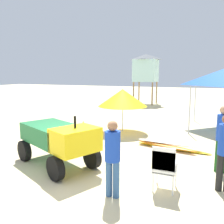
{
  "coord_description": "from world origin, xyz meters",
  "views": [
    {
      "loc": [
        2.96,
        -4.8,
        2.52
      ],
      "look_at": [
        -0.03,
        2.28,
        1.29
      ],
      "focal_mm": 38.45,
      "sensor_mm": 36.0,
      "label": 1
    }
  ],
  "objects_px": {
    "lifeguard_near_center": "(223,134)",
    "lifeguard_near_right": "(113,154)",
    "lifeguard_tower": "(146,68)",
    "beach_umbrella_left": "(123,98)",
    "traffic_cone_far": "(83,126)",
    "utility_cart": "(59,138)",
    "surfboard_pile": "(169,146)",
    "stacked_plastic_chairs": "(164,165)"
  },
  "relations": [
    {
      "from": "surfboard_pile",
      "to": "lifeguard_tower",
      "type": "distance_m",
      "value": 12.64
    },
    {
      "from": "utility_cart",
      "to": "surfboard_pile",
      "type": "relative_size",
      "value": 1.1
    },
    {
      "from": "utility_cart",
      "to": "traffic_cone_far",
      "type": "xyz_separation_m",
      "value": [
        -1.3,
        3.6,
        -0.53
      ]
    },
    {
      "from": "lifeguard_tower",
      "to": "beach_umbrella_left",
      "type": "bearing_deg",
      "value": -80.51
    },
    {
      "from": "stacked_plastic_chairs",
      "to": "traffic_cone_far",
      "type": "xyz_separation_m",
      "value": [
        -4.23,
        3.96,
        -0.35
      ]
    },
    {
      "from": "lifeguard_near_right",
      "to": "beach_umbrella_left",
      "type": "distance_m",
      "value": 5.68
    },
    {
      "from": "lifeguard_tower",
      "to": "beach_umbrella_left",
      "type": "distance_m",
      "value": 10.19
    },
    {
      "from": "stacked_plastic_chairs",
      "to": "lifeguard_near_center",
      "type": "height_order",
      "value": "lifeguard_near_center"
    },
    {
      "from": "utility_cart",
      "to": "lifeguard_tower",
      "type": "relative_size",
      "value": 0.69
    },
    {
      "from": "lifeguard_tower",
      "to": "traffic_cone_far",
      "type": "bearing_deg",
      "value": -89.24
    },
    {
      "from": "utility_cart",
      "to": "surfboard_pile",
      "type": "xyz_separation_m",
      "value": [
        2.55,
        2.67,
        -0.67
      ]
    },
    {
      "from": "lifeguard_near_center",
      "to": "lifeguard_near_right",
      "type": "relative_size",
      "value": 1.08
    },
    {
      "from": "stacked_plastic_chairs",
      "to": "lifeguard_near_right",
      "type": "xyz_separation_m",
      "value": [
        -0.93,
        -0.64,
        0.31
      ]
    },
    {
      "from": "beach_umbrella_left",
      "to": "stacked_plastic_chairs",
      "type": "bearing_deg",
      "value": -60.18
    },
    {
      "from": "utility_cart",
      "to": "traffic_cone_far",
      "type": "height_order",
      "value": "utility_cart"
    },
    {
      "from": "surfboard_pile",
      "to": "stacked_plastic_chairs",
      "type": "bearing_deg",
      "value": -82.62
    },
    {
      "from": "stacked_plastic_chairs",
      "to": "lifeguard_tower",
      "type": "height_order",
      "value": "lifeguard_tower"
    },
    {
      "from": "surfboard_pile",
      "to": "lifeguard_tower",
      "type": "relative_size",
      "value": 0.62
    },
    {
      "from": "surfboard_pile",
      "to": "beach_umbrella_left",
      "type": "height_order",
      "value": "beach_umbrella_left"
    },
    {
      "from": "lifeguard_tower",
      "to": "lifeguard_near_center",
      "type": "bearing_deg",
      "value": -67.09
    },
    {
      "from": "traffic_cone_far",
      "to": "surfboard_pile",
      "type": "bearing_deg",
      "value": -13.57
    },
    {
      "from": "utility_cart",
      "to": "lifeguard_near_center",
      "type": "bearing_deg",
      "value": 16.88
    },
    {
      "from": "beach_umbrella_left",
      "to": "traffic_cone_far",
      "type": "relative_size",
      "value": 4.12
    },
    {
      "from": "lifeguard_tower",
      "to": "traffic_cone_far",
      "type": "distance_m",
      "value": 11.06
    },
    {
      "from": "traffic_cone_far",
      "to": "beach_umbrella_left",
      "type": "bearing_deg",
      "value": 27.08
    },
    {
      "from": "lifeguard_near_right",
      "to": "traffic_cone_far",
      "type": "distance_m",
      "value": 5.69
    },
    {
      "from": "traffic_cone_far",
      "to": "lifeguard_near_center",
      "type": "bearing_deg",
      "value": -23.62
    },
    {
      "from": "traffic_cone_far",
      "to": "stacked_plastic_chairs",
      "type": "bearing_deg",
      "value": -43.06
    },
    {
      "from": "surfboard_pile",
      "to": "traffic_cone_far",
      "type": "relative_size",
      "value": 4.96
    },
    {
      "from": "surfboard_pile",
      "to": "beach_umbrella_left",
      "type": "distance_m",
      "value": 3.19
    },
    {
      "from": "utility_cart",
      "to": "beach_umbrella_left",
      "type": "height_order",
      "value": "beach_umbrella_left"
    },
    {
      "from": "beach_umbrella_left",
      "to": "lifeguard_near_right",
      "type": "bearing_deg",
      "value": -71.66
    },
    {
      "from": "stacked_plastic_chairs",
      "to": "lifeguard_near_right",
      "type": "relative_size",
      "value": 0.64
    },
    {
      "from": "lifeguard_tower",
      "to": "beach_umbrella_left",
      "type": "xyz_separation_m",
      "value": [
        1.66,
        -9.94,
        -1.49
      ]
    },
    {
      "from": "lifeguard_near_right",
      "to": "lifeguard_tower",
      "type": "xyz_separation_m",
      "value": [
        -3.44,
        15.31,
        2.06
      ]
    },
    {
      "from": "surfboard_pile",
      "to": "lifeguard_near_right",
      "type": "bearing_deg",
      "value": -98.4
    },
    {
      "from": "lifeguard_near_center",
      "to": "stacked_plastic_chairs",
      "type": "bearing_deg",
      "value": -125.76
    },
    {
      "from": "stacked_plastic_chairs",
      "to": "lifeguard_near_right",
      "type": "distance_m",
      "value": 1.17
    },
    {
      "from": "utility_cart",
      "to": "surfboard_pile",
      "type": "height_order",
      "value": "utility_cart"
    },
    {
      "from": "lifeguard_near_center",
      "to": "lifeguard_tower",
      "type": "xyz_separation_m",
      "value": [
        -5.53,
        13.08,
        1.97
      ]
    },
    {
      "from": "surfboard_pile",
      "to": "beach_umbrella_left",
      "type": "xyz_separation_m",
      "value": [
        -2.32,
        1.7,
        1.38
      ]
    },
    {
      "from": "lifeguard_near_right",
      "to": "lifeguard_tower",
      "type": "distance_m",
      "value": 15.83
    }
  ]
}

